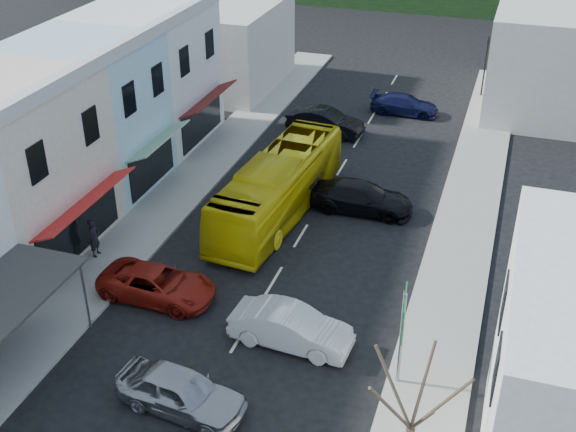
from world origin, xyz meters
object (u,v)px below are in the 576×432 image
(pedestrian_left, at_px, (95,239))
(street_tree, at_px, (411,428))
(bus, at_px, (278,187))
(direction_sign, at_px, (401,341))
(car_red, at_px, (157,284))
(traffic_signal, at_px, (485,67))
(car_white, at_px, (291,329))
(car_silver, at_px, (181,393))

(pedestrian_left, distance_m, street_tree, 18.58)
(bus, distance_m, direction_sign, 13.23)
(car_red, xyz_separation_m, traffic_signal, (10.86, 28.96, 1.51))
(pedestrian_left, bearing_deg, car_red, -118.48)
(car_white, bearing_deg, pedestrian_left, 77.44)
(traffic_signal, bearing_deg, car_white, 77.27)
(direction_sign, relative_size, street_tree, 0.59)
(car_silver, bearing_deg, bus, 11.86)
(street_tree, bearing_deg, direction_sign, 101.99)
(bus, relative_size, street_tree, 1.71)
(car_red, height_order, pedestrian_left, pedestrian_left)
(car_red, xyz_separation_m, street_tree, (11.79, -7.35, 2.69))
(bus, height_order, pedestrian_left, bus)
(car_white, relative_size, pedestrian_left, 2.59)
(direction_sign, bearing_deg, car_white, 160.97)
(street_tree, bearing_deg, car_red, 148.06)
(pedestrian_left, height_order, street_tree, street_tree)
(car_white, bearing_deg, car_silver, 154.30)
(bus, xyz_separation_m, car_silver, (1.24, -14.00, -0.85))
(car_white, height_order, traffic_signal, traffic_signal)
(direction_sign, xyz_separation_m, traffic_signal, (0.20, 30.99, 0.20))
(car_silver, bearing_deg, pedestrian_left, 53.30)
(bus, relative_size, car_white, 2.64)
(bus, xyz_separation_m, direction_sign, (8.12, -10.43, 0.46))
(bus, bearing_deg, car_silver, -80.33)
(direction_sign, distance_m, traffic_signal, 30.99)
(bus, distance_m, car_red, 8.82)
(car_silver, height_order, street_tree, street_tree)
(car_red, height_order, traffic_signal, traffic_signal)
(pedestrian_left, relative_size, street_tree, 0.25)
(car_red, distance_m, direction_sign, 10.93)
(car_red, bearing_deg, street_tree, -120.13)
(street_tree, distance_m, traffic_signal, 36.34)
(car_red, bearing_deg, car_silver, -144.17)
(direction_sign, bearing_deg, pedestrian_left, 157.95)
(bus, height_order, traffic_signal, traffic_signal)
(traffic_signal, bearing_deg, street_tree, 87.37)
(pedestrian_left, distance_m, traffic_signal, 30.95)
(car_silver, height_order, pedestrian_left, pedestrian_left)
(car_red, distance_m, pedestrian_left, 4.57)
(car_red, relative_size, street_tree, 0.68)
(car_white, xyz_separation_m, street_tree, (5.49, -6.24, 2.69))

